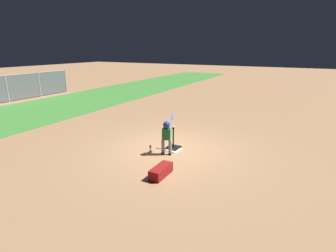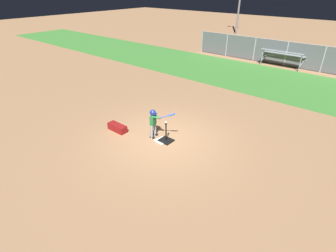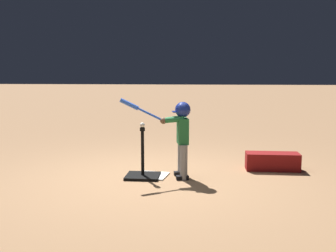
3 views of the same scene
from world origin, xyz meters
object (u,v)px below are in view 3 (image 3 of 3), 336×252
object	(u,v)px
batter_child	(180,130)
equipment_bag	(272,161)
baseball	(142,125)
batting_tee	(143,172)

from	to	relation	value
batter_child	equipment_bag	xyz separation A→B (m)	(-1.45, -0.61, -0.58)
equipment_bag	baseball	bearing A→B (deg)	17.78
batting_tee	baseball	xyz separation A→B (m)	(0.00, 0.00, 0.70)
batting_tee	baseball	world-z (taller)	baseball
batter_child	equipment_bag	world-z (taller)	batter_child
batter_child	batting_tee	bearing A→B (deg)	4.95
batter_child	equipment_bag	distance (m)	1.67
baseball	equipment_bag	bearing A→B (deg)	-161.93
batting_tee	equipment_bag	bearing A→B (deg)	-161.93
batter_child	baseball	size ratio (longest dim) A/B	16.17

